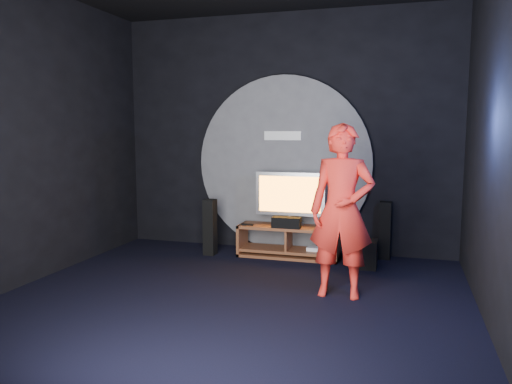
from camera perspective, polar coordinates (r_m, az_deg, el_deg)
floor at (r=5.37m, az=-3.19°, el=-12.56°), size 5.00×5.00×0.00m
back_wall at (r=7.46m, az=3.27°, el=6.68°), size 5.00×0.04×3.50m
front_wall at (r=2.84m, az=-20.86°, el=5.46°), size 5.00×0.04×3.50m
left_wall at (r=6.36m, az=-25.16°, el=5.94°), size 0.04×5.00×3.50m
right_wall at (r=4.82m, az=26.04°, el=5.72°), size 0.04×5.00×3.50m
wall_disc_panel at (r=7.42m, az=3.14°, el=3.21°), size 2.60×0.11×2.60m
media_console at (r=7.16m, az=3.80°, el=-5.90°), size 1.43×0.45×0.45m
tv at (r=7.11m, az=3.91°, el=-0.51°), size 1.00×0.22×0.76m
center_speaker at (r=6.95m, az=3.50°, el=-3.51°), size 0.40×0.15×0.15m
remote at (r=7.14m, az=-1.00°, el=-3.74°), size 0.18×0.05×0.02m
tower_speaker_left at (r=7.27m, az=-5.28°, el=-4.02°), size 0.16×0.18×0.81m
tower_speaker_right at (r=7.25m, az=14.49°, el=-4.26°), size 0.16×0.18×0.81m
subwoofer at (r=6.77m, az=12.25°, el=-6.91°), size 0.33×0.33×0.37m
player at (r=5.44m, az=9.79°, el=-2.15°), size 0.70×0.47×1.88m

